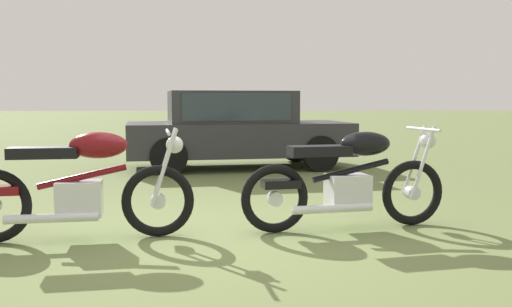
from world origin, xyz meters
TOP-DOWN VIEW (x-y plane):
  - ground_plane at (0.00, 0.00)m, footprint 120.00×120.00m
  - motorcycle_maroon at (-1.28, -0.12)m, footprint 2.11×0.71m
  - motorcycle_black at (1.25, 0.24)m, footprint 2.10×0.80m
  - car_charcoal at (0.15, 5.45)m, footprint 4.30×2.40m

SIDE VIEW (x-z plane):
  - ground_plane at x=0.00m, z-range 0.00..0.00m
  - motorcycle_black at x=1.25m, z-range -0.02..1.00m
  - motorcycle_maroon at x=-1.28m, z-range -0.02..1.00m
  - car_charcoal at x=0.15m, z-range 0.08..1.51m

